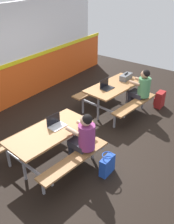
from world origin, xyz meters
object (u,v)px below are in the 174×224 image
(tote_bag_bright, at_px, (107,165))
(student_further, at_px, (141,88))
(student_nearer, at_px, (83,137))
(laptop_silver, at_px, (56,124))
(laptop_dark, at_px, (106,86))
(picnic_table_right, at_px, (114,91))
(backpack_dark, at_px, (160,100))
(toolbox_grey, at_px, (126,77))
(picnic_table_left, at_px, (50,139))

(tote_bag_bright, bearing_deg, student_further, 12.50)
(student_nearer, bearing_deg, laptop_silver, 95.26)
(student_nearer, relative_size, laptop_dark, 3.53)
(picnic_table_right, xyz_separation_m, backpack_dark, (0.92, -0.89, -0.36))
(picnic_table_right, distance_m, toolbox_grey, 0.55)
(tote_bag_bright, bearing_deg, laptop_dark, 33.38)
(picnic_table_left, bearing_deg, backpack_dark, -13.31)
(tote_bag_bright, bearing_deg, laptop_silver, 99.93)
(laptop_dark, bearing_deg, picnic_table_right, -13.72)
(student_nearer, xyz_separation_m, toolbox_grey, (2.71, 0.63, 0.10))
(toolbox_grey, bearing_deg, tote_bag_bright, -157.48)
(picnic_table_left, relative_size, student_further, 1.41)
(student_further, distance_m, toolbox_grey, 0.58)
(laptop_dark, bearing_deg, student_further, -48.60)
(picnic_table_left, distance_m, laptop_dark, 2.21)
(picnic_table_left, bearing_deg, tote_bag_bright, -69.49)
(laptop_dark, bearing_deg, toolbox_grey, -8.93)
(picnic_table_right, distance_m, backpack_dark, 1.33)
(picnic_table_right, bearing_deg, toolbox_grey, -6.18)
(picnic_table_left, height_order, laptop_dark, laptop_dark)
(laptop_silver, bearing_deg, backpack_dark, -14.39)
(student_further, height_order, backpack_dark, student_further)
(student_nearer, height_order, laptop_silver, student_nearer)
(student_further, bearing_deg, laptop_silver, 168.63)
(picnic_table_right, height_order, laptop_silver, laptop_silver)
(toolbox_grey, bearing_deg, laptop_dark, 171.07)
(picnic_table_right, relative_size, laptop_dark, 4.99)
(laptop_dark, bearing_deg, tote_bag_bright, -146.62)
(picnic_table_right, distance_m, laptop_dark, 0.36)
(student_further, relative_size, backpack_dark, 2.74)
(picnic_table_left, distance_m, backpack_dark, 3.50)
(picnic_table_right, xyz_separation_m, tote_bag_bright, (-2.08, -1.12, -0.38))
(student_nearer, bearing_deg, backpack_dark, -3.91)
(picnic_table_right, xyz_separation_m, laptop_dark, (-0.28, 0.07, 0.22))
(student_nearer, xyz_separation_m, student_further, (2.52, 0.09, 0.00))
(laptop_silver, bearing_deg, picnic_table_left, -175.56)
(picnic_table_right, height_order, student_nearer, student_nearer)
(student_further, bearing_deg, student_nearer, -178.03)
(student_further, relative_size, laptop_dark, 3.53)
(laptop_dark, height_order, toolbox_grey, laptop_dark)
(student_nearer, relative_size, toolbox_grey, 3.02)
(picnic_table_left, bearing_deg, laptop_dark, 4.16)
(picnic_table_right, height_order, backpack_dark, picnic_table_right)
(toolbox_grey, bearing_deg, picnic_table_right, 173.82)
(student_further, xyz_separation_m, tote_bag_bright, (-2.39, -0.53, -0.51))
(picnic_table_right, bearing_deg, laptop_dark, 166.28)
(student_further, xyz_separation_m, backpack_dark, (0.62, -0.30, -0.49))
(picnic_table_left, bearing_deg, laptop_silver, 4.44)
(picnic_table_left, relative_size, student_nearer, 1.41)
(student_further, bearing_deg, picnic_table_right, 117.23)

